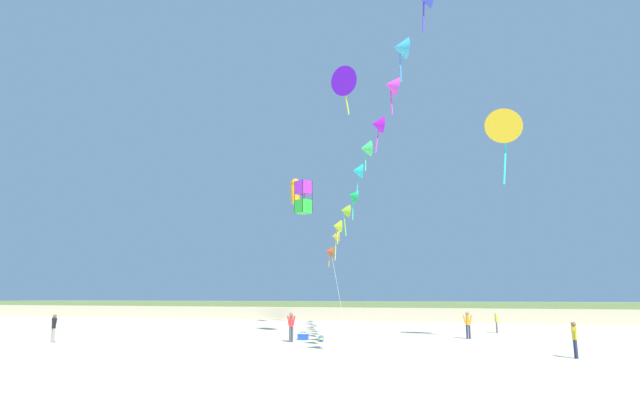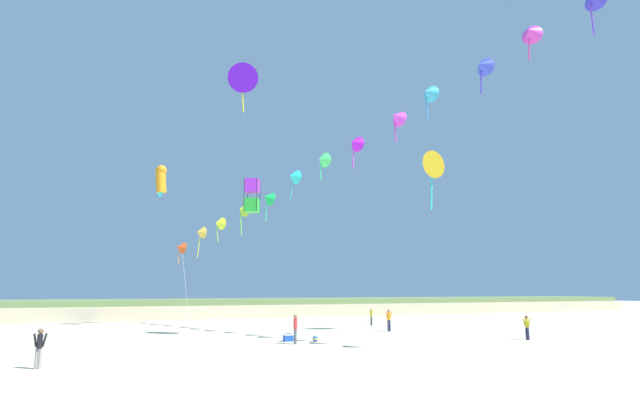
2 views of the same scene
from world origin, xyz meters
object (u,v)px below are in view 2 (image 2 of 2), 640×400
(person_near_left, at_px, (527,326))
(large_kite_high_solo, at_px, (161,180))
(beach_cooler, at_px, (288,338))
(person_far_left, at_px, (389,318))
(large_kite_outer_drift, at_px, (243,79))
(person_mid_center, at_px, (295,327))
(beach_ball, at_px, (315,339))
(person_near_right, at_px, (39,345))
(person_far_right, at_px, (371,315))
(large_kite_low_lead, at_px, (431,166))
(large_kite_mid_trail, at_px, (252,196))

(person_near_left, xyz_separation_m, large_kite_high_solo, (-21.09, 20.24, 11.80))
(person_near_left, distance_m, beach_cooler, 14.99)
(person_far_left, xyz_separation_m, large_kite_outer_drift, (-9.94, 7.83, 20.86))
(large_kite_high_solo, bearing_deg, person_mid_center, -68.30)
(beach_ball, bearing_deg, person_near_right, -158.12)
(person_near_right, relative_size, beach_cooler, 2.72)
(person_far_right, height_order, large_kite_high_solo, large_kite_high_solo)
(person_near_right, relative_size, person_far_left, 0.96)
(large_kite_low_lead, distance_m, beach_ball, 16.65)
(beach_ball, bearing_deg, person_far_left, 32.12)
(large_kite_low_lead, distance_m, large_kite_outer_drift, 18.62)
(large_kite_high_solo, relative_size, beach_ball, 8.16)
(person_near_right, xyz_separation_m, beach_ball, (14.07, 5.65, -0.73))
(person_near_left, relative_size, beach_ball, 4.15)
(large_kite_low_lead, bearing_deg, person_near_left, -73.30)
(person_near_right, height_order, large_kite_high_solo, large_kite_high_solo)
(person_mid_center, bearing_deg, large_kite_low_lead, 16.16)
(person_mid_center, distance_m, large_kite_mid_trail, 10.28)
(person_mid_center, relative_size, beach_cooler, 2.89)
(person_near_right, distance_m, person_mid_center, 13.44)
(large_kite_mid_trail, xyz_separation_m, large_kite_outer_drift, (0.95, 8.15, 12.22))
(beach_ball, bearing_deg, large_kite_high_solo, 117.11)
(person_near_right, height_order, person_far_left, person_far_left)
(large_kite_low_lead, height_order, large_kite_high_solo, large_kite_high_solo)
(large_kite_high_solo, relative_size, large_kite_outer_drift, 0.65)
(person_near_right, height_order, beach_ball, person_near_right)
(person_near_left, height_order, large_kite_high_solo, large_kite_high_solo)
(person_near_right, xyz_separation_m, person_far_right, (23.66, 16.64, -0.05))
(person_far_right, distance_m, large_kite_outer_drift, 24.01)
(person_far_right, distance_m, large_kite_mid_trail, 16.55)
(large_kite_outer_drift, bearing_deg, beach_ball, -81.07)
(person_near_right, xyz_separation_m, person_mid_center, (12.52, 4.89, 0.06))
(large_kite_low_lead, bearing_deg, large_kite_high_solo, 144.70)
(person_mid_center, height_order, person_far_right, person_mid_center)
(person_near_right, relative_size, person_mid_center, 0.94)
(person_far_right, height_order, beach_cooler, person_far_right)
(person_far_left, relative_size, large_kite_outer_drift, 0.36)
(beach_cooler, height_order, beach_ball, beach_cooler)
(person_near_right, xyz_separation_m, large_kite_low_lead, (24.80, 8.45, 11.70))
(large_kite_low_lead, height_order, beach_cooler, large_kite_low_lead)
(beach_cooler, bearing_deg, person_mid_center, -93.89)
(person_far_right, xyz_separation_m, large_kite_low_lead, (1.14, -8.19, 11.75))
(person_near_left, bearing_deg, person_mid_center, 167.47)
(large_kite_low_lead, bearing_deg, large_kite_outer_drift, 141.83)
(person_mid_center, bearing_deg, beach_cooler, 86.11)
(person_near_right, relative_size, large_kite_outer_drift, 0.35)
(person_far_left, distance_m, beach_cooler, 10.27)
(person_near_left, distance_m, person_near_right, 26.87)
(person_near_right, xyz_separation_m, beach_cooler, (12.63, 6.50, -0.69))
(person_far_left, xyz_separation_m, beach_ball, (-7.93, -4.98, -0.77))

